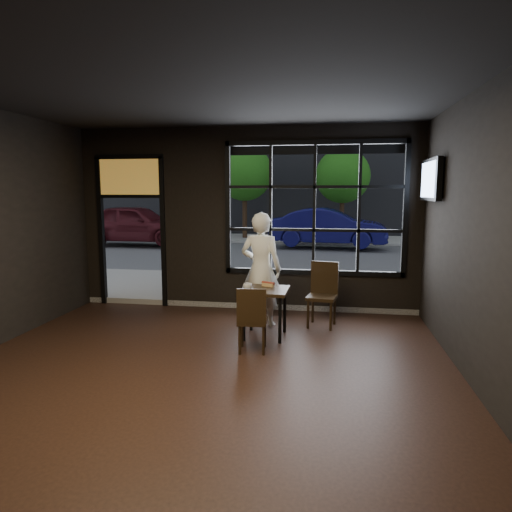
% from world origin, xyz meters
% --- Properties ---
extents(floor, '(6.00, 7.00, 0.02)m').
position_xyz_m(floor, '(0.00, 0.00, -0.01)').
color(floor, black).
rests_on(floor, ground).
extents(ceiling, '(6.00, 7.00, 0.02)m').
position_xyz_m(ceiling, '(0.00, 0.00, 3.21)').
color(ceiling, black).
rests_on(ceiling, ground).
extents(wall_right, '(0.04, 7.00, 3.20)m').
position_xyz_m(wall_right, '(3.00, 0.00, 1.60)').
color(wall_right, black).
rests_on(wall_right, ground).
extents(window_frame, '(3.06, 0.12, 2.28)m').
position_xyz_m(window_frame, '(1.20, 3.50, 1.80)').
color(window_frame, black).
rests_on(window_frame, ground).
extents(stained_transom, '(1.20, 0.06, 0.70)m').
position_xyz_m(stained_transom, '(-2.10, 3.50, 2.35)').
color(stained_transom, orange).
rests_on(stained_transom, ground).
extents(street_asphalt, '(60.00, 41.00, 0.04)m').
position_xyz_m(street_asphalt, '(0.00, 24.00, -0.02)').
color(street_asphalt, '#545456').
rests_on(street_asphalt, ground).
extents(building_across, '(28.00, 12.00, 15.00)m').
position_xyz_m(building_across, '(0.00, 23.00, 7.50)').
color(building_across, '#5B5956').
rests_on(building_across, ground).
extents(cafe_table, '(0.68, 0.68, 0.71)m').
position_xyz_m(cafe_table, '(0.56, 1.99, 0.36)').
color(cafe_table, black).
rests_on(cafe_table, floor).
extents(chair_near, '(0.41, 0.41, 0.87)m').
position_xyz_m(chair_near, '(0.48, 1.37, 0.44)').
color(chair_near, black).
rests_on(chair_near, floor).
extents(chair_window, '(0.50, 0.50, 1.00)m').
position_xyz_m(chair_window, '(1.37, 2.62, 0.50)').
color(chair_window, black).
rests_on(chair_window, floor).
extents(man, '(0.70, 0.52, 1.78)m').
position_xyz_m(man, '(0.42, 2.57, 0.89)').
color(man, white).
rests_on(man, floor).
extents(hotdog, '(0.22, 0.15, 0.06)m').
position_xyz_m(hotdog, '(0.59, 2.17, 0.74)').
color(hotdog, tan).
rests_on(hotdog, cafe_table).
extents(cup, '(0.13, 0.13, 0.10)m').
position_xyz_m(cup, '(0.33, 1.88, 0.76)').
color(cup, silver).
rests_on(cup, cafe_table).
extents(tv, '(0.12, 1.05, 0.62)m').
position_xyz_m(tv, '(2.93, 2.78, 2.26)').
color(tv, black).
rests_on(tv, wall_right).
extents(navy_car, '(4.27, 1.81, 1.37)m').
position_xyz_m(navy_car, '(1.47, 12.32, 0.78)').
color(navy_car, '#0E0D47').
rests_on(navy_car, street_asphalt).
extents(maroon_car, '(4.40, 1.94, 1.47)m').
position_xyz_m(maroon_car, '(-5.77, 12.07, 0.84)').
color(maroon_car, '#491319').
rests_on(maroon_car, street_asphalt).
extents(tree_left, '(2.34, 2.34, 4.00)m').
position_xyz_m(tree_left, '(-2.06, 14.78, 2.82)').
color(tree_left, '#332114').
rests_on(tree_left, street_asphalt).
extents(tree_right, '(2.23, 2.23, 3.81)m').
position_xyz_m(tree_right, '(2.00, 14.87, 2.68)').
color(tree_right, '#332114').
rests_on(tree_right, street_asphalt).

